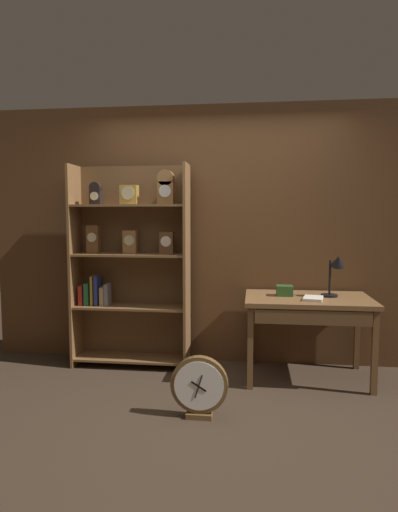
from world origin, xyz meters
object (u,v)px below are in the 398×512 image
open_repair_manual (313,298)px  round_clock_large (199,387)px  toolbox_small (284,291)px  bookshelf (130,263)px  workbench (308,307)px  desk_lamp (336,270)px

open_repair_manual → round_clock_large: size_ratio=0.47×
toolbox_small → bookshelf: bearing=175.0°
workbench → open_repair_manual: size_ratio=5.14×
desk_lamp → toolbox_small: desk_lamp is taller
round_clock_large → open_repair_manual: bearing=40.9°
desk_lamp → open_repair_manual: size_ratio=1.83×
toolbox_small → open_repair_manual: size_ratio=0.68×
desk_lamp → toolbox_small: size_ratio=2.69×
open_repair_manual → round_clock_large: bearing=-126.7°
open_repair_manual → workbench: bearing=117.3°
workbench → desk_lamp: (0.24, 0.04, 0.34)m
bookshelf → toolbox_small: bearing=-5.0°
bookshelf → open_repair_manual: 1.78m
desk_lamp → open_repair_manual: 0.35m
workbench → round_clock_large: bearing=-134.6°
bookshelf → toolbox_small: (1.50, -0.13, -0.23)m
workbench → desk_lamp: size_ratio=2.81×
toolbox_small → round_clock_large: 1.31m
toolbox_small → open_repair_manual: bearing=-36.6°
toolbox_small → round_clock_large: bearing=-124.9°
workbench → desk_lamp: bearing=9.9°
round_clock_large → bookshelf: bearing=126.9°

